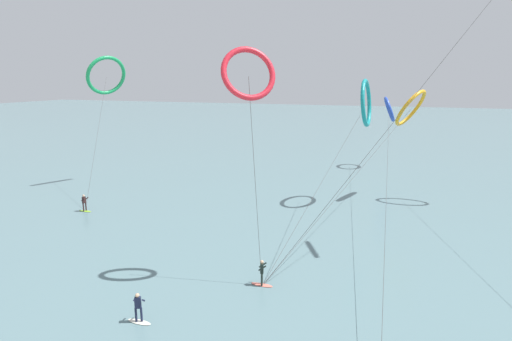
% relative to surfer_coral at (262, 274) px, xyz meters
% --- Properties ---
extents(sea_water, '(400.00, 200.00, 0.08)m').
position_rel_surfer_coral_xyz_m(sea_water, '(-0.03, 83.97, -0.78)').
color(sea_water, slate).
rests_on(sea_water, ground).
extents(surfer_coral, '(1.40, 0.64, 1.70)m').
position_rel_surfer_coral_xyz_m(surfer_coral, '(0.00, 0.00, 0.00)').
color(surfer_coral, '#EA7260').
rests_on(surfer_coral, ground).
extents(surfer_ivory, '(1.40, 0.68, 1.70)m').
position_rel_surfer_coral_xyz_m(surfer_ivory, '(-4.88, -5.89, 0.00)').
color(surfer_ivory, silver).
rests_on(surfer_ivory, ground).
extents(surfer_lime, '(1.40, 0.63, 1.70)m').
position_rel_surfer_coral_xyz_m(surfer_lime, '(-20.97, 7.77, 0.00)').
color(surfer_lime, '#8CC62D').
rests_on(surfer_lime, ground).
extents(kite_teal, '(4.80, 22.02, 12.80)m').
position_rel_surfer_coral_xyz_m(kite_teal, '(4.18, 19.60, 9.60)').
color(kite_teal, teal).
rests_on(kite_teal, ground).
extents(kite_amber, '(10.45, 25.67, 11.78)m').
position_rel_surfer_coral_xyz_m(kite_amber, '(8.42, 23.09, 8.96)').
color(kite_amber, orange).
rests_on(kite_amber, ground).
extents(kite_crimson, '(3.53, 3.27, 14.61)m').
position_rel_surfer_coral_xyz_m(kite_crimson, '(-1.04, 0.52, 12.19)').
color(kite_crimson, red).
rests_on(kite_crimson, ground).
extents(kite_cobalt, '(2.73, 56.08, 10.40)m').
position_rel_surfer_coral_xyz_m(kite_cobalt, '(6.01, 38.63, 7.72)').
color(kite_cobalt, '#2647B7').
rests_on(kite_cobalt, ground).
extents(kite_emerald, '(6.39, 12.48, 15.43)m').
position_rel_surfer_coral_xyz_m(kite_emerald, '(-25.31, 17.61, 12.32)').
color(kite_emerald, '#199351').
rests_on(kite_emerald, ground).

